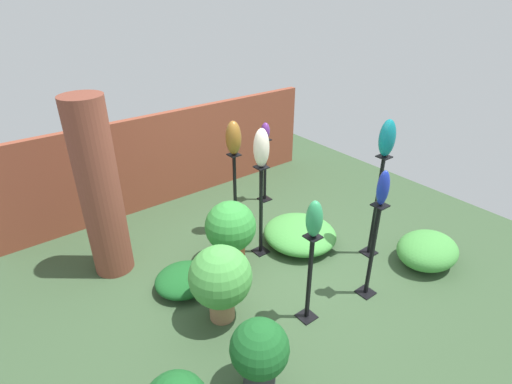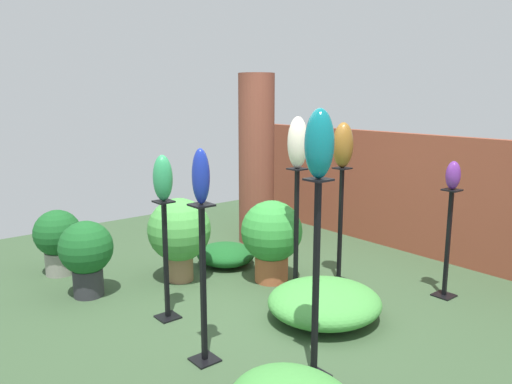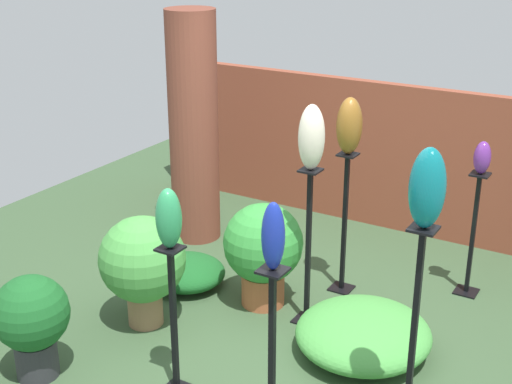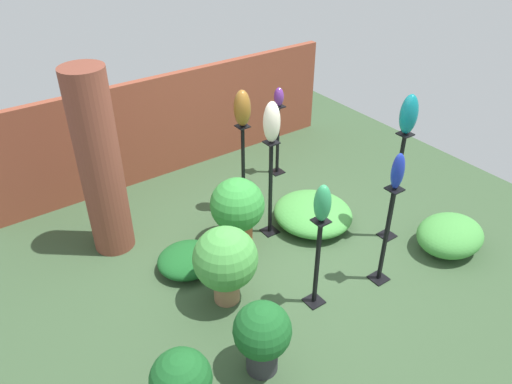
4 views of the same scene
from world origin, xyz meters
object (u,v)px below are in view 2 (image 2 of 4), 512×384
pedestal_bronze (340,230)px  art_vase_violet (453,175)px  art_vase_cobalt (201,176)px  potted_plant_back_center (86,252)px  potted_plant_mid_right (58,238)px  pedestal_jade (166,266)px  brick_pillar (256,159)px  potted_plant_front_right (272,235)px  pedestal_ivory (296,238)px  art_vase_teal (319,144)px  potted_plant_mid_left (179,232)px  pedestal_violet (447,248)px  art_vase_jade (163,178)px  pedestal_cobalt (203,291)px  art_vase_ivory (298,143)px  art_vase_bronze (343,145)px  pedestal_teal (316,288)px

pedestal_bronze → art_vase_violet: 1.32m
art_vase_cobalt → potted_plant_back_center: bearing=-173.5°
art_vase_cobalt → potted_plant_mid_right: bearing=-175.3°
pedestal_jade → potted_plant_back_center: size_ratio=1.41×
brick_pillar → potted_plant_front_right: (1.33, -0.88, -0.65)m
pedestal_ivory → potted_plant_mid_right: (-2.22, -1.71, -0.18)m
pedestal_bronze → art_vase_cobalt: 2.37m
art_vase_violet → potted_plant_back_center: bearing=-129.6°
brick_pillar → art_vase_cobalt: 3.36m
art_vase_teal → potted_plant_mid_left: bearing=173.7°
art_vase_teal → pedestal_bronze: bearing=126.1°
pedestal_violet → potted_plant_back_center: bearing=-129.6°
pedestal_ivory → art_vase_jade: 1.55m
art_vase_jade → potted_plant_mid_left: 1.25m
art_vase_teal → potted_plant_mid_left: art_vase_teal is taller
potted_plant_mid_right → potted_plant_mid_left: (1.08, 0.99, 0.12)m
art_vase_jade → pedestal_ivory: bearing=74.6°
pedestal_cobalt → art_vase_teal: 1.45m
pedestal_ivory → potted_plant_mid_left: pedestal_ivory is taller
art_vase_jade → art_vase_ivory: bearing=74.6°
art_vase_cobalt → brick_pillar: bearing=133.5°
pedestal_violet → art_vase_bronze: size_ratio=2.34×
pedestal_bronze → pedestal_jade: pedestal_bronze is taller
pedestal_teal → pedestal_violet: (-0.19, 2.15, -0.18)m
pedestal_ivory → art_vase_teal: size_ratio=2.79×
art_vase_bronze → art_vase_jade: 2.03m
brick_pillar → pedestal_teal: brick_pillar is taller
pedestal_bronze → art_vase_bronze: 0.95m
pedestal_ivory → potted_plant_front_right: 0.48m
pedestal_cobalt → art_vase_bronze: size_ratio=2.61×
art_vase_jade → potted_plant_front_right: size_ratio=0.45×
potted_plant_front_right → pedestal_cobalt: bearing=-58.0°
brick_pillar → pedestal_cobalt: bearing=-46.5°
pedestal_bronze → art_vase_violet: bearing=27.7°
pedestal_bronze → potted_plant_back_center: 2.73m
pedestal_teal → art_vase_teal: 1.05m
pedestal_violet → pedestal_bronze: bearing=-152.3°
brick_pillar → art_vase_ivory: 2.07m
art_vase_ivory → art_vase_jade: (-0.36, -1.32, -0.27)m
potted_plant_back_center → art_vase_violet: bearing=50.4°
art_vase_jade → potted_plant_back_center: art_vase_jade is taller
potted_plant_front_right → art_vase_jade: bearing=-85.9°
pedestal_cobalt → art_vase_cobalt: (0.00, 0.00, 0.90)m
brick_pillar → potted_plant_front_right: size_ratio=2.55×
brick_pillar → art_vase_violet: (2.82, 0.24, 0.10)m
pedestal_bronze → potted_plant_mid_right: 3.26m
pedestal_jade → art_vase_violet: 2.96m
pedestal_bronze → art_vase_ivory: 1.21m
pedestal_cobalt → art_vase_teal: bearing=35.8°
pedestal_teal → art_vase_cobalt: size_ratio=3.60×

